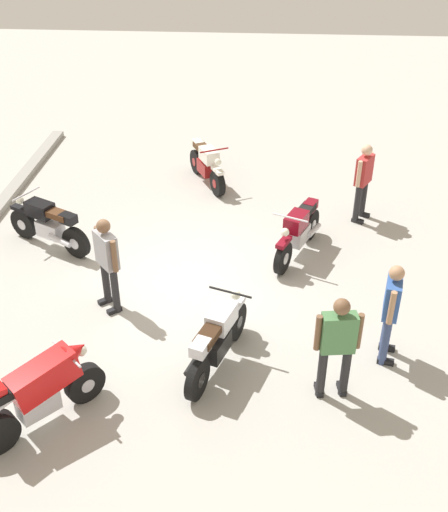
# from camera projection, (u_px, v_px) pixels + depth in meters

# --- Properties ---
(ground_plane) EXTENTS (40.00, 40.00, 0.00)m
(ground_plane) POSITION_uv_depth(u_px,v_px,m) (189.00, 282.00, 11.52)
(ground_plane) COLOR #ADAAA3
(motorcycle_maroon_cruiser) EXTENTS (1.96, 1.02, 1.09)m
(motorcycle_maroon_cruiser) POSITION_uv_depth(u_px,v_px,m) (299.00, 231.00, 12.06)
(motorcycle_maroon_cruiser) COLOR black
(motorcycle_maroon_cruiser) RESTS_ON ground
(motorcycle_red_sportbike) EXTENTS (1.56, 1.47, 1.14)m
(motorcycle_red_sportbike) POSITION_uv_depth(u_px,v_px,m) (40.00, 391.00, 8.32)
(motorcycle_red_sportbike) COLOR black
(motorcycle_red_sportbike) RESTS_ON ground
(motorcycle_black_cruiser) EXTENTS (1.07, 1.91, 1.09)m
(motorcycle_black_cruiser) POSITION_uv_depth(u_px,v_px,m) (48.00, 224.00, 12.30)
(motorcycle_black_cruiser) COLOR black
(motorcycle_black_cruiser) RESTS_ON ground
(motorcycle_cream_vintage) EXTENTS (1.81, 1.05, 1.07)m
(motorcycle_cream_vintage) POSITION_uv_depth(u_px,v_px,m) (207.00, 165.00, 14.81)
(motorcycle_cream_vintage) COLOR black
(motorcycle_cream_vintage) RESTS_ON ground
(motorcycle_silver_cruiser) EXTENTS (2.01, 0.95, 1.09)m
(motorcycle_silver_cruiser) POSITION_uv_depth(u_px,v_px,m) (217.00, 339.00, 9.34)
(motorcycle_silver_cruiser) COLOR black
(motorcycle_silver_cruiser) RESTS_ON ground
(person_in_green_shirt) EXTENTS (0.36, 0.67, 1.73)m
(person_in_green_shirt) POSITION_uv_depth(u_px,v_px,m) (337.00, 342.00, 8.55)
(person_in_green_shirt) COLOR #262628
(person_in_green_shirt) RESTS_ON ground
(person_in_gray_shirt) EXTENTS (0.57, 0.54, 1.74)m
(person_in_gray_shirt) POSITION_uv_depth(u_px,v_px,m) (107.00, 258.00, 10.35)
(person_in_gray_shirt) COLOR #262628
(person_in_gray_shirt) RESTS_ON ground
(person_in_red_shirt) EXTENTS (0.62, 0.49, 1.73)m
(person_in_red_shirt) POSITION_uv_depth(u_px,v_px,m) (363.00, 177.00, 13.04)
(person_in_red_shirt) COLOR #262628
(person_in_red_shirt) RESTS_ON ground
(person_in_blue_shirt) EXTENTS (0.66, 0.39, 1.70)m
(person_in_blue_shirt) POSITION_uv_depth(u_px,v_px,m) (391.00, 307.00, 9.27)
(person_in_blue_shirt) COLOR #384772
(person_in_blue_shirt) RESTS_ON ground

